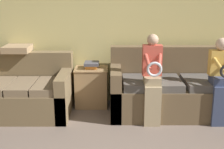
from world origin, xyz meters
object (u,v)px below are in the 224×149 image
couch_side (25,93)px  child_left_seated (152,76)px  side_shelf (91,87)px  book_stack (91,65)px  throw_pillow (17,49)px  child_right_seated (221,77)px  couch_main (179,91)px

couch_side → child_left_seated: size_ratio=1.08×
child_left_seated → side_shelf: child_left_seated is taller
child_left_seated → side_shelf: (-0.91, 0.69, -0.38)m
side_shelf → book_stack: book_stack is taller
side_shelf → throw_pillow: bearing=178.9°
book_stack → side_shelf: bearing=-126.6°
couch_side → throw_pillow: bearing=118.1°
child_right_seated → side_shelf: 2.05m
couch_side → child_left_seated: child_left_seated is taller
couch_main → throw_pillow: (-2.59, 0.32, 0.61)m
child_right_seated → couch_main: bearing=141.2°
child_left_seated → throw_pillow: (-2.10, 0.71, 0.25)m
couch_main → throw_pillow: 2.68m
couch_main → child_right_seated: child_right_seated is taller
child_left_seated → book_stack: bearing=142.4°
couch_side → throw_pillow: throw_pillow is taller
child_left_seated → book_stack: (-0.91, 0.70, -0.01)m
couch_side → side_shelf: bearing=17.8°
couch_main → side_shelf: (-1.40, 0.30, -0.03)m
throw_pillow → couch_main: bearing=-7.0°
book_stack → throw_pillow: (-1.19, 0.02, 0.27)m
couch_side → couch_main: bearing=0.6°
couch_main → child_left_seated: 0.72m
child_right_seated → couch_side: bearing=172.8°
side_shelf → couch_side: bearing=-162.2°
couch_side → child_left_seated: 1.99m
couch_main → side_shelf: size_ratio=3.37×
couch_side → side_shelf: size_ratio=2.16×
couch_main → couch_side: (-2.41, -0.03, -0.03)m
couch_side → child_right_seated: child_right_seated is taller
book_stack → child_right_seated: bearing=-20.3°
child_left_seated → book_stack: child_left_seated is taller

